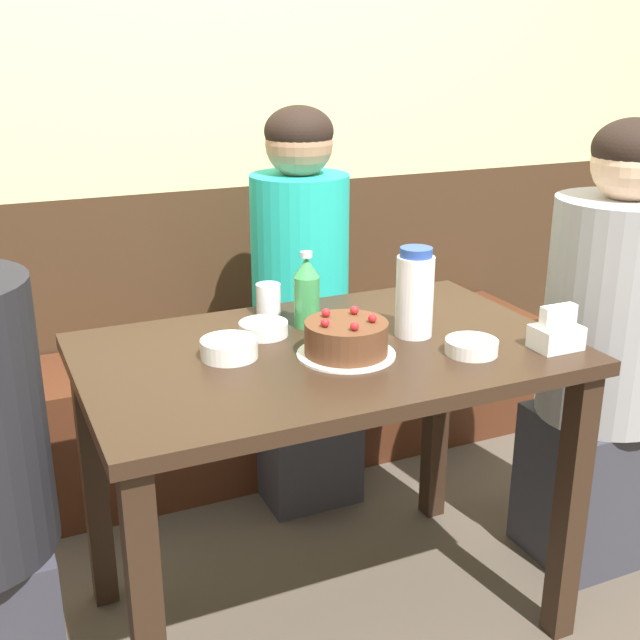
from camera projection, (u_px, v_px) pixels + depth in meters
ground_plane at (325, 613)px, 2.13m from camera, size 12.00×12.00×0.00m
back_wall at (192, 102)px, 2.62m from camera, size 4.80×0.04×2.50m
bench_seat at (225, 411)px, 2.77m from camera, size 2.37×0.38×0.46m
dining_table at (325, 394)px, 1.92m from camera, size 1.14×0.71×0.76m
birthday_cake at (346, 339)px, 1.82m from camera, size 0.23×0.23×0.10m
water_pitcher at (415, 293)px, 1.92m from camera, size 0.09×0.09×0.22m
soju_bottle at (307, 292)px, 1.99m from camera, size 0.06×0.06×0.19m
napkin_holder at (556, 333)px, 1.86m from camera, size 0.11×0.08×0.11m
bowl_soup_white at (472, 347)px, 1.84m from camera, size 0.12×0.12×0.03m
bowl_rice_small at (264, 329)px, 1.95m from camera, size 0.12×0.12×0.03m
bowl_side_dish at (229, 348)px, 1.81m from camera, size 0.13×0.13×0.04m
glass_water_tall at (268, 299)px, 2.09m from camera, size 0.06×0.06×0.08m
person_pale_blue_shirt at (300, 322)px, 2.54m from camera, size 0.30×0.34×1.26m
person_grey_tee at (608, 355)px, 2.20m from camera, size 0.36×0.36×1.26m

